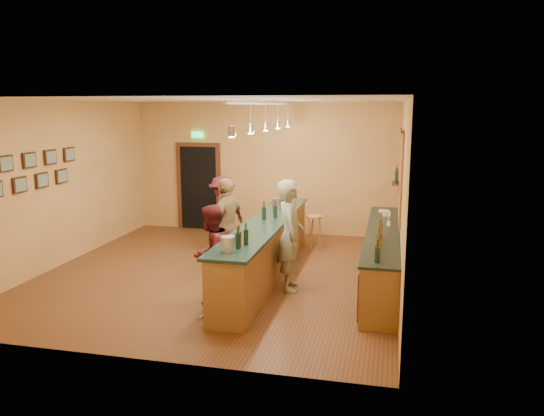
% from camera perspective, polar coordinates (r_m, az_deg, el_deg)
% --- Properties ---
extents(floor, '(7.00, 7.00, 0.00)m').
position_cam_1_polar(floor, '(10.08, -5.58, -7.03)').
color(floor, '#5A3019').
rests_on(floor, ground).
extents(ceiling, '(6.50, 7.00, 0.02)m').
position_cam_1_polar(ceiling, '(9.60, -5.94, 11.48)').
color(ceiling, silver).
rests_on(ceiling, wall_back).
extents(wall_back, '(6.50, 0.02, 3.20)m').
position_cam_1_polar(wall_back, '(13.04, -0.85, 4.31)').
color(wall_back, '#BB8246').
rests_on(wall_back, floor).
extents(wall_front, '(6.50, 0.02, 3.20)m').
position_cam_1_polar(wall_front, '(6.55, -15.56, -2.65)').
color(wall_front, '#BB8246').
rests_on(wall_front, floor).
extents(wall_left, '(0.02, 7.00, 3.20)m').
position_cam_1_polar(wall_left, '(11.17, -21.78, 2.44)').
color(wall_left, '#BB8246').
rests_on(wall_left, floor).
extents(wall_right, '(0.02, 7.00, 3.20)m').
position_cam_1_polar(wall_right, '(9.21, 13.79, 1.26)').
color(wall_right, '#BB8246').
rests_on(wall_right, floor).
extents(doorway, '(1.15, 0.09, 2.48)m').
position_cam_1_polar(doorway, '(13.58, -7.86, 2.46)').
color(doorway, black).
rests_on(doorway, wall_back).
extents(tapestry, '(0.03, 1.40, 1.60)m').
position_cam_1_polar(tapestry, '(9.57, 13.71, 3.13)').
color(tapestry, '#AA3422').
rests_on(tapestry, wall_right).
extents(bottle_shelf, '(0.17, 0.55, 0.54)m').
position_cam_1_polar(bottle_shelf, '(11.08, 13.28, 3.20)').
color(bottle_shelf, '#432014').
rests_on(bottle_shelf, wall_right).
extents(picture_grid, '(0.06, 2.20, 0.70)m').
position_cam_1_polar(picture_grid, '(10.50, -24.04, 3.71)').
color(picture_grid, '#382111').
rests_on(picture_grid, wall_left).
extents(back_counter, '(0.60, 4.55, 1.27)m').
position_cam_1_polar(back_counter, '(9.62, 11.80, -5.05)').
color(back_counter, brown).
rests_on(back_counter, floor).
extents(tasting_bar, '(0.74, 5.10, 1.38)m').
position_cam_1_polar(tasting_bar, '(9.67, -0.67, -4.00)').
color(tasting_bar, brown).
rests_on(tasting_bar, floor).
extents(pendant_track, '(0.11, 4.60, 0.50)m').
position_cam_1_polar(pendant_track, '(9.35, -0.70, 10.23)').
color(pendant_track, silver).
rests_on(pendant_track, ceiling).
extents(bartender, '(0.59, 0.77, 1.89)m').
position_cam_1_polar(bartender, '(8.97, 1.96, -2.94)').
color(bartender, gray).
rests_on(bartender, floor).
extents(customer_a, '(0.79, 0.90, 1.58)m').
position_cam_1_polar(customer_a, '(8.46, -6.57, -4.95)').
color(customer_a, '#59191E').
rests_on(customer_a, floor).
extents(customer_b, '(0.66, 1.12, 1.80)m').
position_cam_1_polar(customer_b, '(9.94, -4.85, -1.89)').
color(customer_b, '#997A51').
rests_on(customer_b, floor).
extents(customer_c, '(0.63, 1.05, 1.60)m').
position_cam_1_polar(customer_c, '(11.70, -5.38, -0.45)').
color(customer_c, '#59191E').
rests_on(customer_c, floor).
extents(bar_stool, '(0.36, 0.36, 0.73)m').
position_cam_1_polar(bar_stool, '(11.67, 4.53, -1.52)').
color(bar_stool, '#A6844B').
rests_on(bar_stool, floor).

